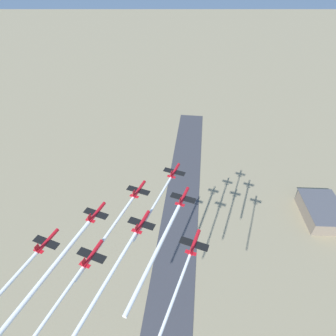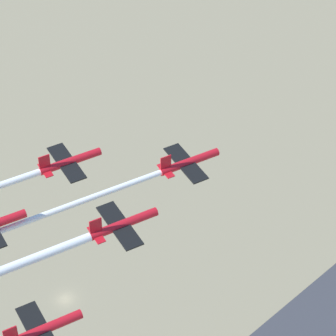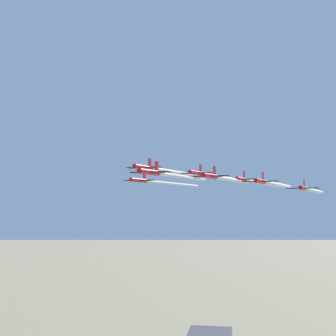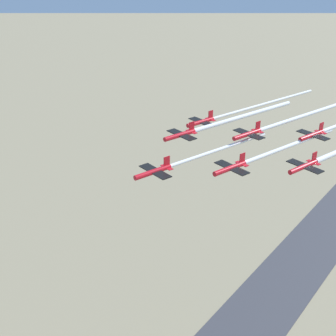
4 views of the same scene
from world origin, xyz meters
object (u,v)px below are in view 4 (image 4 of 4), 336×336
jet_7 (312,135)px  jet_2 (181,135)px  jet_0 (154,171)px  jet_5 (201,122)px  jet_1 (231,168)px  jet_4 (248,134)px  jet_3 (304,166)px

jet_7 → jet_2: bearing=59.5°
jet_0 → jet_2: 16.87m
jet_5 → jet_0: bearing=120.5°
jet_0 → jet_1: 16.72m
jet_1 → jet_5: size_ratio=1.00×
jet_1 → jet_5: 29.23m
jet_2 → jet_5: size_ratio=1.00×
jet_1 → jet_2: (5.49, 16.04, 2.49)m
jet_1 → jet_2: 17.14m
jet_2 → jet_4: (10.89, -12.69, -0.72)m
jet_0 → jet_7: (38.16, -22.02, 0.34)m
jet_2 → jet_0: bearing=120.5°
jet_5 → jet_7: jet_7 is taller
jet_3 → jet_1: bearing=59.5°
jet_4 → jet_5: jet_4 is taller
jet_0 → jet_5: jet_0 is taller
jet_7 → jet_4: bearing=59.5°
jet_1 → jet_5: (21.87, 19.40, 0.16)m
jet_2 → jet_4: 16.74m
jet_1 → jet_4: size_ratio=1.00×
jet_3 → jet_4: bearing=-0.0°
jet_2 → jet_7: 33.50m
jet_0 → jet_4: (27.27, -9.33, 1.51)m
jet_1 → jet_3: size_ratio=1.00×
jet_7 → jet_5: bearing=29.5°
jet_1 → jet_3: bearing=-120.5°
jet_3 → jet_5: (10.98, 32.09, 0.91)m
jet_3 → jet_0: bearing=59.5°
jet_5 → jet_1: bearing=150.5°
jet_5 → jet_7: 29.24m
jet_0 → jet_1: size_ratio=1.00×
jet_3 → jet_7: 16.78m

